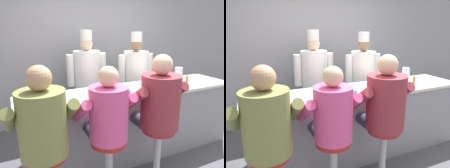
{
  "view_description": "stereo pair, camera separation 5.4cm",
  "coord_description": "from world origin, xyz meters",
  "views": [
    {
      "loc": [
        -1.52,
        -2.11,
        1.8
      ],
      "look_at": [
        -0.36,
        0.32,
        1.08
      ],
      "focal_mm": 35.0,
      "sensor_mm": 36.0,
      "label": 1
    },
    {
      "loc": [
        -1.47,
        -2.14,
        1.8
      ],
      "look_at": [
        -0.36,
        0.32,
        1.08
      ],
      "focal_mm": 35.0,
      "sensor_mm": 36.0,
      "label": 2
    }
  ],
  "objects": [
    {
      "name": "ground_plane",
      "position": [
        0.0,
        0.0,
        0.0
      ],
      "size": [
        20.0,
        20.0,
        0.0
      ],
      "primitive_type": "plane",
      "color": "#4C4C51"
    },
    {
      "name": "wall_back",
      "position": [
        0.0,
        1.91,
        1.35
      ],
      "size": [
        10.0,
        0.06,
        2.7
      ],
      "color": "#99999E",
      "rests_on": "ground_plane"
    },
    {
      "name": "diner_counter",
      "position": [
        0.0,
        0.35,
        0.48
      ],
      "size": [
        3.1,
        0.71,
        0.96
      ],
      "color": "gray",
      "rests_on": "ground_plane"
    },
    {
      "name": "ketchup_bottle_red",
      "position": [
        0.49,
        0.11,
        1.07
      ],
      "size": [
        0.06,
        0.06,
        0.22
      ],
      "color": "red",
      "rests_on": "diner_counter"
    },
    {
      "name": "mustard_bottle_yellow",
      "position": [
        0.16,
        0.31,
        1.07
      ],
      "size": [
        0.06,
        0.06,
        0.23
      ],
      "color": "yellow",
      "rests_on": "diner_counter"
    },
    {
      "name": "hot_sauce_bottle_orange",
      "position": [
        0.74,
        0.14,
        1.04
      ],
      "size": [
        0.04,
        0.04,
        0.15
      ],
      "color": "orange",
      "rests_on": "diner_counter"
    },
    {
      "name": "water_pitcher_clear",
      "position": [
        0.83,
        0.41,
        1.07
      ],
      "size": [
        0.13,
        0.11,
        0.22
      ],
      "color": "silver",
      "rests_on": "diner_counter"
    },
    {
      "name": "breakfast_plate",
      "position": [
        -1.21,
        0.3,
        0.98
      ],
      "size": [
        0.27,
        0.27,
        0.05
      ],
      "color": "white",
      "rests_on": "diner_counter"
    },
    {
      "name": "cereal_bowl",
      "position": [
        -0.2,
        0.23,
        0.99
      ],
      "size": [
        0.15,
        0.15,
        0.05
      ],
      "color": "#4C7FB7",
      "rests_on": "diner_counter"
    },
    {
      "name": "coffee_mug_tan",
      "position": [
        0.45,
        0.27,
        1.01
      ],
      "size": [
        0.13,
        0.08,
        0.1
      ],
      "color": "beige",
      "rests_on": "diner_counter"
    },
    {
      "name": "cup_stack_steel",
      "position": [
        0.67,
        0.58,
        1.12
      ],
      "size": [
        0.1,
        0.1,
        0.31
      ],
      "color": "#B7BABF",
      "rests_on": "diner_counter"
    },
    {
      "name": "diner_seated_olive",
      "position": [
        -1.31,
        -0.28,
        0.94
      ],
      "size": [
        0.63,
        0.62,
        1.5
      ],
      "color": "#B2B5BA",
      "rests_on": "ground_plane"
    },
    {
      "name": "diner_seated_pink",
      "position": [
        -0.69,
        -0.28,
        0.91
      ],
      "size": [
        0.59,
        0.58,
        1.45
      ],
      "color": "#B2B5BA",
      "rests_on": "ground_plane"
    },
    {
      "name": "diner_seated_maroon",
      "position": [
        -0.07,
        -0.28,
        0.95
      ],
      "size": [
        0.65,
        0.64,
        1.52
      ],
      "color": "#B2B5BA",
      "rests_on": "ground_plane"
    },
    {
      "name": "cook_in_whites_near",
      "position": [
        -0.35,
        1.3,
        0.96
      ],
      "size": [
        0.68,
        0.44,
        1.74
      ],
      "color": "#232328",
      "rests_on": "ground_plane"
    },
    {
      "name": "cook_in_whites_far",
      "position": [
        0.47,
        1.08,
        0.94
      ],
      "size": [
        0.67,
        0.43,
        1.7
      ],
      "color": "#232328",
      "rests_on": "ground_plane"
    }
  ]
}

